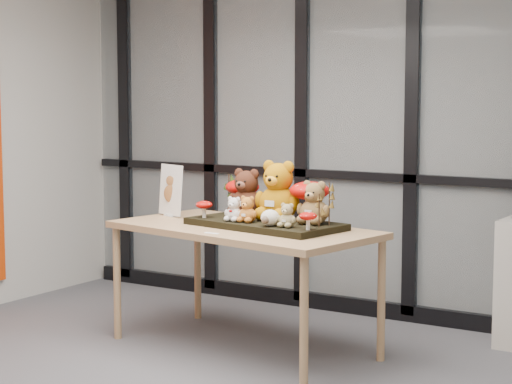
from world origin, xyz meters
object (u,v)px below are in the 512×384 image
Objects in this scene: bear_tan_back at (314,200)px; mushroom_back_right at (310,200)px; bear_white_bow at (234,208)px; bear_pooh_yellow at (278,187)px; plush_cream_hedgehog at (270,217)px; bear_beige_small at (287,214)px; mushroom_front_left at (204,208)px; sign_holder at (171,192)px; mushroom_front_right at (308,220)px; bear_brown_medium at (247,190)px; display_table at (243,236)px; mushroom_back_left at (242,195)px; bear_small_yellow at (248,208)px; diorama_tray at (265,224)px.

mushroom_back_right is at bearing 148.11° from bear_tan_back.
mushroom_back_right reaches higher than bear_white_bow.
bear_pooh_yellow is 3.72× the size of plush_cream_hedgehog.
bear_beige_small is 0.58× the size of mushroom_back_right.
mushroom_front_left is at bearing -177.43° from bear_white_bow.
bear_white_bow is at bearing -0.05° from sign_holder.
bear_white_bow is at bearing 171.91° from mushroom_front_right.
bear_beige_small is (0.42, -0.05, -0.00)m from bear_white_bow.
mushroom_back_right is at bearing 9.27° from bear_brown_medium.
bear_brown_medium is 0.62m from sign_holder.
mushroom_back_left reaches higher than display_table.
bear_beige_small is at bearing 0.22° from bear_small_yellow.
bear_tan_back is at bearing 110.35° from mushroom_front_right.
bear_beige_small is at bearing -40.25° from bear_pooh_yellow.
bear_brown_medium reaches higher than display_table.
bear_white_bow is at bearing 178.40° from plush_cream_hedgehog.
bear_brown_medium is (-0.21, 0.11, 0.20)m from diorama_tray.
bear_tan_back is (0.33, 0.04, 0.17)m from diorama_tray.
sign_holder is (-1.10, 0.00, -0.01)m from mushroom_back_right.
mushroom_front_left is (-0.67, 0.08, -0.02)m from bear_beige_small.
mushroom_back_left is (-0.31, 0.22, 0.15)m from diorama_tray.
display_table is 6.22× the size of bear_tan_back.
diorama_tray is 5.74× the size of bear_white_bow.
diorama_tray is 8.17× the size of mushroom_front_left.
bear_tan_back reaches higher than mushroom_front_left.
mushroom_front_right is (0.74, -0.43, -0.07)m from mushroom_back_left.
diorama_tray is 0.31m from bear_brown_medium.
bear_white_bow is (-0.16, -0.12, 0.11)m from diorama_tray.
mushroom_back_right is at bearing 30.85° from diorama_tray.
mushroom_front_right reaches higher than diorama_tray.
bear_brown_medium is 1.89× the size of bear_small_yellow.
bear_small_yellow is 0.80m from sign_holder.
bear_small_yellow reaches higher than display_table.
mushroom_back_left is at bearing 143.12° from bear_brown_medium.
mushroom_back_right is (0.12, 0.29, 0.09)m from plush_cream_hedgehog.
mushroom_back_left is 0.59m from mushroom_back_right.
mushroom_front_left is at bearing -164.34° from mushroom_back_right.
sign_holder is at bearing -169.40° from bear_brown_medium.
bear_pooh_yellow is 1.64× the size of mushroom_back_left.
bear_pooh_yellow is at bearing 44.83° from display_table.
mushroom_back_right reaches higher than bear_beige_small.
mushroom_front_left is at bearing -107.49° from mushroom_back_left.
mushroom_front_left is (-0.68, -0.19, -0.08)m from mushroom_back_right.
display_table is at bearing 146.57° from bear_small_yellow.
plush_cream_hedgehog is 1.02m from sign_holder.
bear_brown_medium reaches higher than bear_white_bow.
bear_brown_medium reaches higher than sign_holder.
bear_pooh_yellow reaches higher than bear_white_bow.
sign_holder is at bearing 174.26° from bear_small_yellow.
bear_tan_back is 2.49× the size of mushroom_front_right.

